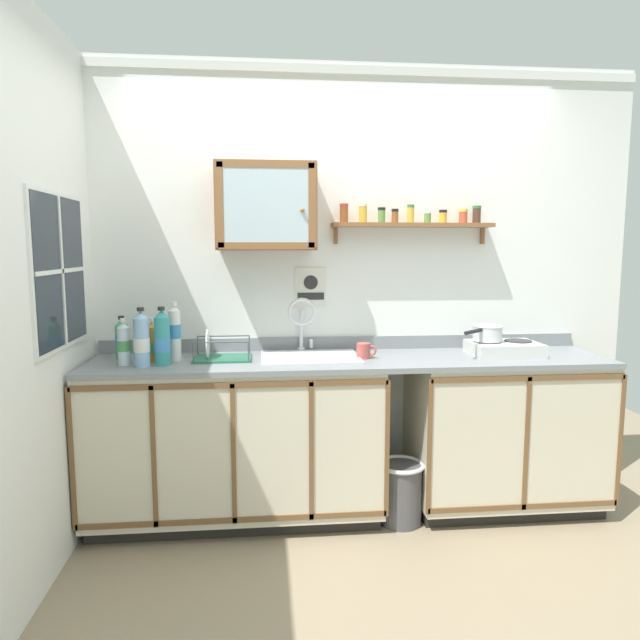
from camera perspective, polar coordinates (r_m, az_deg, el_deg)
floor at (r=3.30m, az=3.75°, el=-20.59°), size 5.95×5.95×0.00m
back_wall at (r=3.50m, az=2.38°, el=3.53°), size 3.55×0.07×2.61m
side_wall_left at (r=2.76m, az=-27.14°, el=1.54°), size 0.05×3.35×2.61m
lower_cabinet_run at (r=3.33m, az=-8.33°, el=-11.94°), size 1.63×0.58×0.89m
lower_cabinet_run_right at (r=3.61m, az=17.83°, el=-10.69°), size 1.10×0.58×0.89m
countertop at (r=3.24m, az=3.12°, el=-4.07°), size 2.91×0.60×0.03m
backsplash at (r=3.50m, az=2.43°, el=-2.31°), size 2.91×0.02×0.08m
sink at (r=3.26m, az=-1.07°, el=-4.30°), size 0.55×0.46×0.47m
hot_plate_stove at (r=3.50m, az=17.85°, el=-2.70°), size 0.39×0.29×0.08m
saucepan at (r=3.46m, az=16.30°, el=-1.22°), size 0.29×0.27×0.09m
bottle_juice_amber_0 at (r=3.26m, az=-16.36°, el=-2.18°), size 0.07×0.07×0.24m
bottle_detergent_teal_1 at (r=3.14m, az=-15.43°, el=-1.85°), size 0.08×0.08×0.31m
bottle_water_clear_2 at (r=3.20m, az=-18.95°, el=-2.28°), size 0.07×0.07×0.25m
bottle_water_blue_3 at (r=3.13m, az=-17.34°, el=-1.92°), size 0.08×0.08×0.31m
bottle_soda_green_4 at (r=3.37m, az=-19.11°, el=-1.83°), size 0.07×0.07×0.24m
bottle_opaque_white_5 at (r=3.24m, az=-14.25°, el=-1.24°), size 0.06×0.06×0.33m
dish_rack at (r=3.24m, az=-9.94°, el=-3.44°), size 0.32×0.24×0.17m
mug at (r=3.23m, az=4.40°, el=-3.07°), size 0.11×0.08×0.09m
wall_cabinet at (r=3.29m, az=-5.39°, el=11.12°), size 0.55×0.32×0.48m
spice_shelf at (r=3.48m, az=9.09°, el=9.63°), size 0.96×0.14×0.23m
warning_sign at (r=3.45m, az=-0.93°, el=3.25°), size 0.19×0.01×0.24m
window at (r=3.04m, az=-24.53°, el=4.46°), size 0.03×0.71×0.76m
trash_bin at (r=3.38m, az=8.05°, el=-16.54°), size 0.26×0.26×0.35m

